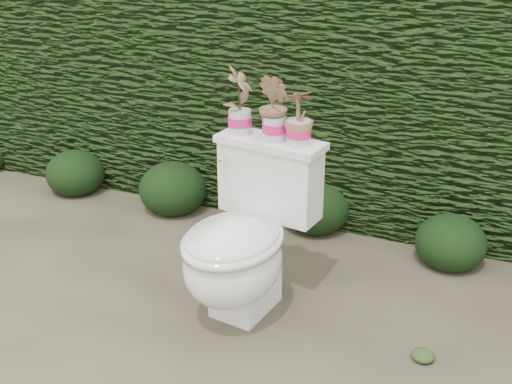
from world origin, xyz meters
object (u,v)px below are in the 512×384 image
at_px(toilet, 243,243).
at_px(potted_plant_center, 275,109).
at_px(potted_plant_right, 299,119).
at_px(potted_plant_left, 240,102).

distance_m(toilet, potted_plant_center, 0.61).
distance_m(potted_plant_center, potted_plant_right, 0.12).
relative_size(potted_plant_left, potted_plant_center, 1.03).
bearing_deg(potted_plant_right, toilet, 13.88).
bearing_deg(toilet, potted_plant_center, 85.11).
distance_m(toilet, potted_plant_left, 0.64).
bearing_deg(potted_plant_center, potted_plant_right, 32.23).
distance_m(toilet, potted_plant_right, 0.61).
height_order(potted_plant_center, potted_plant_right, potted_plant_center).
height_order(toilet, potted_plant_right, potted_plant_right).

